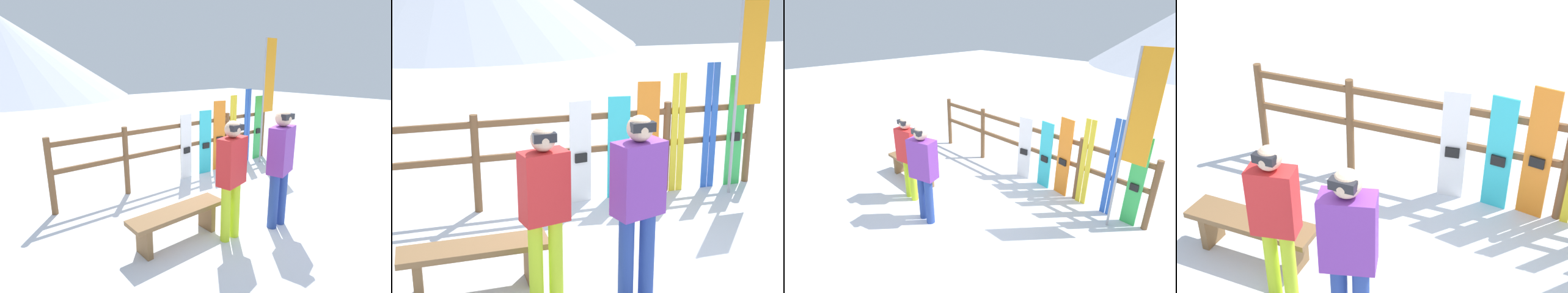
# 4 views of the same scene
# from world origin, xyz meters

# --- Properties ---
(fence) EXTENTS (5.24, 0.10, 1.26)m
(fence) POSITION_xyz_m (0.00, 2.03, 0.74)
(fence) COLOR brown
(fence) RESTS_ON ground
(bench) EXTENTS (1.38, 0.36, 0.46)m
(bench) POSITION_xyz_m (-1.51, 0.16, 0.34)
(bench) COLOR brown
(bench) RESTS_ON ground
(person_red) EXTENTS (0.44, 0.30, 1.64)m
(person_red) POSITION_xyz_m (-0.92, -0.24, 0.96)
(person_red) COLOR #B7D826
(person_red) RESTS_ON ground
(person_purple) EXTENTS (0.49, 0.35, 1.72)m
(person_purple) POSITION_xyz_m (-0.14, -0.43, 1.00)
(person_purple) COLOR navy
(person_purple) RESTS_ON ground
(snowboard_white) EXTENTS (0.30, 0.09, 1.36)m
(snowboard_white) POSITION_xyz_m (0.05, 1.97, 0.68)
(snowboard_white) COLOR white
(snowboard_white) RESTS_ON ground
(snowboard_cyan) EXTENTS (0.30, 0.08, 1.39)m
(snowboard_cyan) POSITION_xyz_m (0.57, 1.97, 0.69)
(snowboard_cyan) COLOR #2DBFCC
(snowboard_cyan) RESTS_ON ground
(snowboard_orange) EXTENTS (0.30, 0.10, 1.56)m
(snowboard_orange) POSITION_xyz_m (0.98, 1.97, 0.78)
(snowboard_orange) COLOR orange
(snowboard_orange) RESTS_ON ground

